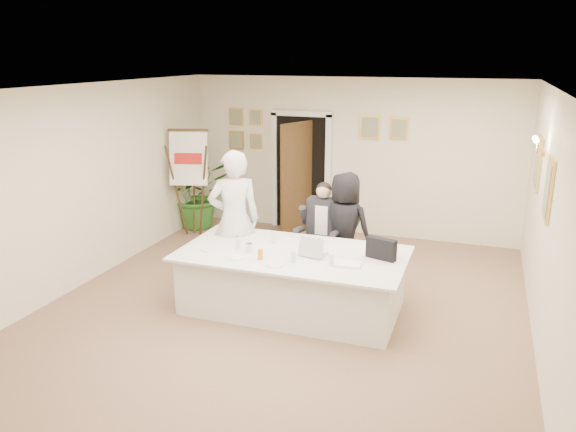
{
  "coord_description": "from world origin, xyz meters",
  "views": [
    {
      "loc": [
        2.26,
        -6.25,
        3.19
      ],
      "look_at": [
        -0.15,
        0.6,
        1.08
      ],
      "focal_mm": 35.0,
      "sensor_mm": 36.0,
      "label": 1
    }
  ],
  "objects_px": {
    "laptop": "(314,244)",
    "paper_stack": "(348,264)",
    "oj_glass": "(260,254)",
    "seated_man": "(322,230)",
    "laptop_bag": "(381,249)",
    "flip_chart": "(191,188)",
    "conference_table": "(292,280)",
    "steel_jug": "(249,248)",
    "standing_woman": "(345,228)",
    "standing_man": "(234,220)",
    "potted_palm": "(199,194)"
  },
  "relations": [
    {
      "from": "laptop",
      "to": "paper_stack",
      "type": "relative_size",
      "value": 1.11
    },
    {
      "from": "paper_stack",
      "to": "oj_glass",
      "type": "height_order",
      "value": "oj_glass"
    },
    {
      "from": "seated_man",
      "to": "laptop",
      "type": "relative_size",
      "value": 4.15
    },
    {
      "from": "laptop_bag",
      "to": "flip_chart",
      "type": "bearing_deg",
      "value": 167.75
    },
    {
      "from": "conference_table",
      "to": "laptop_bag",
      "type": "height_order",
      "value": "laptop_bag"
    },
    {
      "from": "conference_table",
      "to": "steel_jug",
      "type": "distance_m",
      "value": 0.7
    },
    {
      "from": "flip_chart",
      "to": "paper_stack",
      "type": "relative_size",
      "value": 6.11
    },
    {
      "from": "conference_table",
      "to": "oj_glass",
      "type": "bearing_deg",
      "value": -127.84
    },
    {
      "from": "standing_woman",
      "to": "oj_glass",
      "type": "distance_m",
      "value": 1.64
    },
    {
      "from": "laptop",
      "to": "oj_glass",
      "type": "distance_m",
      "value": 0.68
    },
    {
      "from": "laptop_bag",
      "to": "paper_stack",
      "type": "distance_m",
      "value": 0.49
    },
    {
      "from": "paper_stack",
      "to": "flip_chart",
      "type": "bearing_deg",
      "value": 144.22
    },
    {
      "from": "standing_man",
      "to": "potted_palm",
      "type": "height_order",
      "value": "standing_man"
    },
    {
      "from": "flip_chart",
      "to": "laptop_bag",
      "type": "height_order",
      "value": "flip_chart"
    },
    {
      "from": "standing_man",
      "to": "laptop_bag",
      "type": "relative_size",
      "value": 5.21
    },
    {
      "from": "flip_chart",
      "to": "oj_glass",
      "type": "distance_m",
      "value": 3.59
    },
    {
      "from": "conference_table",
      "to": "potted_palm",
      "type": "height_order",
      "value": "potted_palm"
    },
    {
      "from": "potted_palm",
      "to": "paper_stack",
      "type": "xyz_separation_m",
      "value": [
        3.61,
        -3.02,
        0.16
      ]
    },
    {
      "from": "seated_man",
      "to": "potted_palm",
      "type": "distance_m",
      "value": 3.31
    },
    {
      "from": "potted_palm",
      "to": "laptop_bag",
      "type": "bearing_deg",
      "value": -34.23
    },
    {
      "from": "seated_man",
      "to": "oj_glass",
      "type": "height_order",
      "value": "seated_man"
    },
    {
      "from": "standing_woman",
      "to": "laptop_bag",
      "type": "relative_size",
      "value": 4.3
    },
    {
      "from": "standing_woman",
      "to": "potted_palm",
      "type": "bearing_deg",
      "value": -16.48
    },
    {
      "from": "flip_chart",
      "to": "oj_glass",
      "type": "relative_size",
      "value": 14.63
    },
    {
      "from": "steel_jug",
      "to": "seated_man",
      "type": "bearing_deg",
      "value": 66.97
    },
    {
      "from": "seated_man",
      "to": "steel_jug",
      "type": "relative_size",
      "value": 13.06
    },
    {
      "from": "conference_table",
      "to": "laptop",
      "type": "height_order",
      "value": "laptop"
    },
    {
      "from": "conference_table",
      "to": "seated_man",
      "type": "distance_m",
      "value": 1.24
    },
    {
      "from": "laptop_bag",
      "to": "oj_glass",
      "type": "bearing_deg",
      "value": -142.63
    },
    {
      "from": "seated_man",
      "to": "steel_jug",
      "type": "xyz_separation_m",
      "value": [
        -0.58,
        -1.36,
        0.11
      ]
    },
    {
      "from": "laptop",
      "to": "standing_woman",
      "type": "bearing_deg",
      "value": 92.75
    },
    {
      "from": "standing_man",
      "to": "laptop_bag",
      "type": "distance_m",
      "value": 2.12
    },
    {
      "from": "laptop",
      "to": "laptop_bag",
      "type": "distance_m",
      "value": 0.83
    },
    {
      "from": "laptop_bag",
      "to": "steel_jug",
      "type": "relative_size",
      "value": 3.41
    },
    {
      "from": "laptop_bag",
      "to": "oj_glass",
      "type": "xyz_separation_m",
      "value": [
        -1.38,
        -0.51,
        -0.07
      ]
    },
    {
      "from": "potted_palm",
      "to": "laptop_bag",
      "type": "height_order",
      "value": "potted_palm"
    },
    {
      "from": "seated_man",
      "to": "standing_man",
      "type": "distance_m",
      "value": 1.32
    },
    {
      "from": "conference_table",
      "to": "oj_glass",
      "type": "xyz_separation_m",
      "value": [
        -0.29,
        -0.37,
        0.45
      ]
    },
    {
      "from": "conference_table",
      "to": "potted_palm",
      "type": "distance_m",
      "value": 4.0
    },
    {
      "from": "flip_chart",
      "to": "laptop",
      "type": "relative_size",
      "value": 5.49
    },
    {
      "from": "standing_man",
      "to": "standing_woman",
      "type": "xyz_separation_m",
      "value": [
        1.4,
        0.67,
        -0.17
      ]
    },
    {
      "from": "flip_chart",
      "to": "standing_woman",
      "type": "bearing_deg",
      "value": -20.71
    },
    {
      "from": "standing_man",
      "to": "potted_palm",
      "type": "bearing_deg",
      "value": -83.25
    },
    {
      "from": "laptop",
      "to": "laptop_bag",
      "type": "relative_size",
      "value": 0.92
    },
    {
      "from": "standing_woman",
      "to": "oj_glass",
      "type": "xyz_separation_m",
      "value": [
        -0.69,
        -1.48,
        0.03
      ]
    },
    {
      "from": "laptop_bag",
      "to": "laptop",
      "type": "bearing_deg",
      "value": -153.07
    },
    {
      "from": "conference_table",
      "to": "standing_woman",
      "type": "xyz_separation_m",
      "value": [
        0.4,
        1.11,
        0.41
      ]
    },
    {
      "from": "potted_palm",
      "to": "paper_stack",
      "type": "distance_m",
      "value": 4.71
    },
    {
      "from": "paper_stack",
      "to": "oj_glass",
      "type": "distance_m",
      "value": 1.07
    },
    {
      "from": "standing_woman",
      "to": "steel_jug",
      "type": "distance_m",
      "value": 1.57
    }
  ]
}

